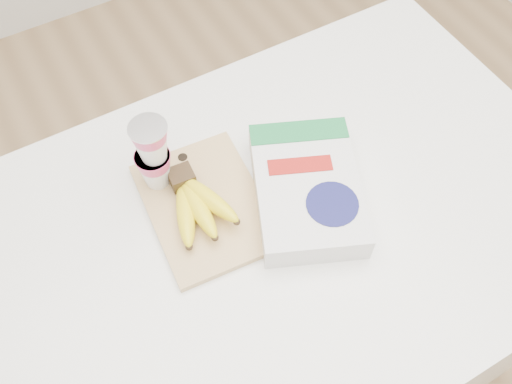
# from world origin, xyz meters

# --- Properties ---
(room) EXTENTS (4.00, 4.00, 4.00)m
(room) POSITION_xyz_m (0.00, 0.00, 1.35)
(room) COLOR tan
(room) RESTS_ON ground
(table) EXTENTS (1.28, 0.85, 0.96)m
(table) POSITION_xyz_m (0.00, 0.00, 0.48)
(table) COLOR silver
(table) RESTS_ON ground
(cutting_board) EXTENTS (0.24, 0.32, 0.02)m
(cutting_board) POSITION_xyz_m (-0.12, 0.10, 0.96)
(cutting_board) COLOR tan
(cutting_board) RESTS_ON table
(bananas) EXTENTS (0.14, 0.18, 0.06)m
(bananas) POSITION_xyz_m (-0.14, 0.09, 0.99)
(bananas) COLOR #382816
(bananas) RESTS_ON cutting_board
(yogurt_stack) EXTENTS (0.08, 0.08, 0.17)m
(yogurt_stack) POSITION_xyz_m (-0.17, 0.19, 1.06)
(yogurt_stack) COLOR white
(yogurt_stack) RESTS_ON cutting_board
(cereal_box) EXTENTS (0.30, 0.35, 0.07)m
(cereal_box) POSITION_xyz_m (0.07, 0.02, 0.99)
(cereal_box) COLOR white
(cereal_box) RESTS_ON table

